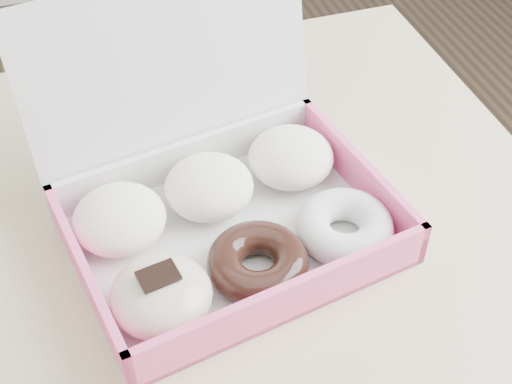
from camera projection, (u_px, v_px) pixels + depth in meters
name	position (u px, v px, depth m)	size (l,w,h in m)	color
table	(37.00, 343.00, 0.76)	(1.20, 0.80, 0.75)	tan
donut_box	(221.00, 206.00, 0.74)	(0.37, 0.33, 0.23)	silver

